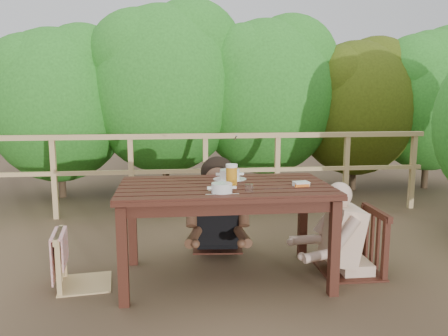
{
  "coord_description": "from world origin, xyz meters",
  "views": [
    {
      "loc": [
        -0.41,
        -3.43,
        1.47
      ],
      "look_at": [
        0.0,
        0.05,
        0.9
      ],
      "focal_mm": 36.02,
      "sensor_mm": 36.0,
      "label": 1
    }
  ],
  "objects": [
    {
      "name": "chair_right",
      "position": [
        1.05,
        0.02,
        0.5
      ],
      "size": [
        0.51,
        0.51,
        1.01
      ],
      "primitive_type": "cube",
      "rotation": [
        0.0,
        0.0,
        -1.58
      ],
      "color": "#34170F",
      "rests_on": "ground"
    },
    {
      "name": "butter_tub",
      "position": [
        0.58,
        -0.12,
        0.79
      ],
      "size": [
        0.13,
        0.1,
        0.05
      ],
      "primitive_type": "cube",
      "rotation": [
        0.0,
        0.0,
        0.15
      ],
      "color": "white",
      "rests_on": "table"
    },
    {
      "name": "soup_far",
      "position": [
        0.07,
        0.24,
        0.81
      ],
      "size": [
        0.28,
        0.28,
        0.09
      ],
      "primitive_type": "cylinder",
      "color": "white",
      "rests_on": "table"
    },
    {
      "name": "chair_left",
      "position": [
        -1.1,
        0.01,
        0.41
      ],
      "size": [
        0.46,
        0.46,
        0.82
      ],
      "primitive_type": "cube",
      "rotation": [
        0.0,
        0.0,
        1.69
      ],
      "color": "tan",
      "rests_on": "ground"
    },
    {
      "name": "chair_far",
      "position": [
        0.02,
        0.77,
        0.47
      ],
      "size": [
        0.51,
        0.51,
        0.94
      ],
      "primitive_type": "cube",
      "rotation": [
        0.0,
        0.0,
        -0.09
      ],
      "color": "#34170F",
      "rests_on": "ground"
    },
    {
      "name": "soup_near",
      "position": [
        -0.06,
        -0.29,
        0.8
      ],
      "size": [
        0.25,
        0.25,
        0.08
      ],
      "primitive_type": "cylinder",
      "color": "silver",
      "rests_on": "table"
    },
    {
      "name": "table",
      "position": [
        0.0,
        0.0,
        0.38
      ],
      "size": [
        1.64,
        0.92,
        0.76
      ],
      "primitive_type": "cube",
      "color": "#34170F",
      "rests_on": "ground"
    },
    {
      "name": "diner_right",
      "position": [
        1.08,
        0.02,
        0.63
      ],
      "size": [
        0.63,
        0.52,
        1.26
      ],
      "primitive_type": null,
      "rotation": [
        0.0,
        0.0,
        1.56
      ],
      "color": "beige",
      "rests_on": "ground"
    },
    {
      "name": "ground",
      "position": [
        0.0,
        0.0,
        0.0
      ],
      "size": [
        60.0,
        60.0,
        0.0
      ],
      "primitive_type": "plane",
      "color": "brown",
      "rests_on": "ground"
    },
    {
      "name": "beer_glass",
      "position": [
        0.05,
        -0.01,
        0.85
      ],
      "size": [
        0.09,
        0.09,
        0.18
      ],
      "primitive_type": "cylinder",
      "color": "#EDAA12",
      "rests_on": "table"
    },
    {
      "name": "bread_roll",
      "position": [
        -0.04,
        -0.2,
        0.8
      ],
      "size": [
        0.13,
        0.1,
        0.08
      ],
      "primitive_type": "ellipsoid",
      "color": "#AC6729",
      "rests_on": "table"
    },
    {
      "name": "hedge_row",
      "position": [
        0.4,
        3.2,
        1.9
      ],
      "size": [
        6.6,
        1.6,
        3.8
      ],
      "primitive_type": null,
      "color": "#266B1E",
      "rests_on": "ground"
    },
    {
      "name": "tumbler",
      "position": [
        0.14,
        -0.29,
        0.8
      ],
      "size": [
        0.06,
        0.06,
        0.07
      ],
      "primitive_type": "cylinder",
      "color": "white",
      "rests_on": "table"
    },
    {
      "name": "railing",
      "position": [
        0.0,
        2.0,
        0.51
      ],
      "size": [
        5.6,
        0.1,
        1.01
      ],
      "primitive_type": "cube",
      "color": "tan",
      "rests_on": "ground"
    },
    {
      "name": "woman",
      "position": [
        0.02,
        0.79,
        0.69
      ],
      "size": [
        0.62,
        0.73,
        1.39
      ],
      "primitive_type": null,
      "rotation": [
        0.0,
        0.0,
        3.06
      ],
      "color": "black",
      "rests_on": "ground"
    }
  ]
}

